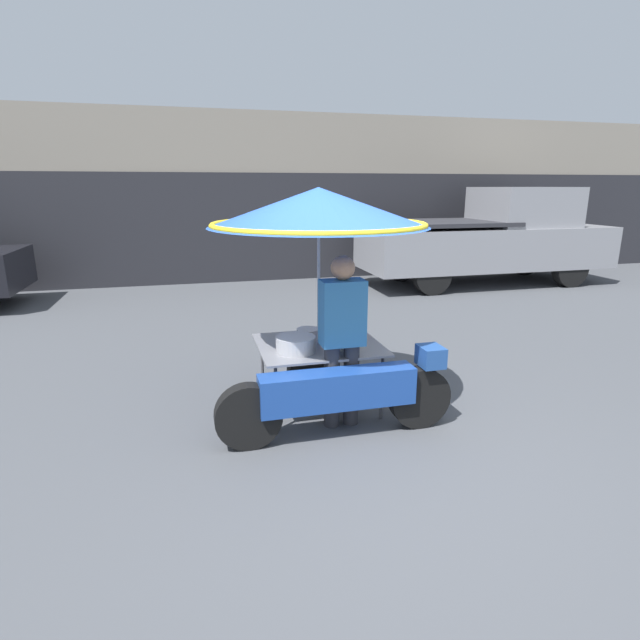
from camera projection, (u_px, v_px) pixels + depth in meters
name	position (u px, v px, depth m)	size (l,w,h in m)	color
ground_plane	(380.00, 458.00, 3.99)	(36.00, 36.00, 0.00)	#4C4F54
shopfront_building	(245.00, 198.00, 11.94)	(28.00, 2.06, 3.68)	gray
vendor_motorcycle_cart	(321.00, 237.00, 4.46)	(2.08, 2.00, 2.10)	black
vendor_person	(342.00, 334.00, 4.34)	(0.38, 0.22, 1.54)	#2D2D33
pickup_truck	(491.00, 239.00, 10.92)	(5.43, 1.84, 2.09)	black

